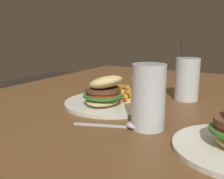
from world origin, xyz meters
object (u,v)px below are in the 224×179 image
Objects in this scene: spoon at (135,125)px; juice_glass at (187,80)px; meal_plate_near at (109,97)px; beer_glass at (148,98)px.

juice_glass is at bearing 64.17° from spoon.
juice_glass reaches higher than spoon.
meal_plate_near is 1.55× the size of spoon.
juice_glass reaches higher than meal_plate_near.
spoon is at bearing -5.84° from juice_glass.
juice_glass is (-0.30, 0.01, -0.01)m from beer_glass.
beer_glass reaches higher than meal_plate_near.
beer_glass is at bearing 56.72° from meal_plate_near.
juice_glass is at bearing 136.48° from meal_plate_near.
spoon is at bearing 49.04° from meal_plate_near.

